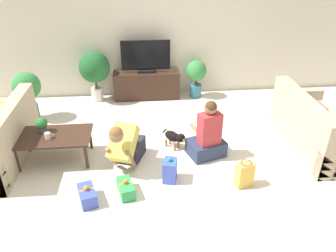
{
  "coord_description": "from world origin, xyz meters",
  "views": [
    {
      "loc": [
        -0.3,
        -3.94,
        2.85
      ],
      "look_at": [
        0.1,
        0.3,
        0.45
      ],
      "focal_mm": 35.0,
      "sensor_mm": 36.0,
      "label": 1
    }
  ],
  "objects_px": {
    "dog": "(175,137)",
    "potted_plant_corner_left": "(27,89)",
    "mug": "(48,136)",
    "sofa_right": "(316,129)",
    "potted_plant_back_right": "(196,74)",
    "potted_plant_back_left": "(94,69)",
    "gift_box_b": "(126,188)",
    "coffee_table": "(54,138)",
    "tabletop_plant": "(42,124)",
    "gift_bag_a": "(245,175)",
    "tv_console": "(147,85)",
    "person_kneeling": "(126,145)",
    "tv": "(146,58)",
    "gift_box_c": "(87,195)",
    "gift_box_a": "(170,170)",
    "person_sitting": "(208,137)"
  },
  "relations": [
    {
      "from": "tv",
      "to": "mug",
      "type": "relative_size",
      "value": 8.06
    },
    {
      "from": "dog",
      "to": "potted_plant_back_left",
      "type": "bearing_deg",
      "value": 83.77
    },
    {
      "from": "sofa_right",
      "to": "person_sitting",
      "type": "distance_m",
      "value": 1.76
    },
    {
      "from": "coffee_table",
      "to": "potted_plant_corner_left",
      "type": "relative_size",
      "value": 1.2
    },
    {
      "from": "person_kneeling",
      "to": "gift_box_a",
      "type": "xyz_separation_m",
      "value": [
        0.59,
        -0.4,
        -0.19
      ]
    },
    {
      "from": "person_kneeling",
      "to": "tabletop_plant",
      "type": "height_order",
      "value": "person_kneeling"
    },
    {
      "from": "sofa_right",
      "to": "mug",
      "type": "height_order",
      "value": "sofa_right"
    },
    {
      "from": "potted_plant_back_right",
      "to": "sofa_right",
      "type": "bearing_deg",
      "value": -52.5
    },
    {
      "from": "sofa_right",
      "to": "potted_plant_back_right",
      "type": "relative_size",
      "value": 2.34
    },
    {
      "from": "gift_bag_a",
      "to": "tv_console",
      "type": "bearing_deg",
      "value": 111.56
    },
    {
      "from": "tv_console",
      "to": "person_kneeling",
      "type": "distance_m",
      "value": 2.4
    },
    {
      "from": "potted_plant_back_right",
      "to": "tabletop_plant",
      "type": "bearing_deg",
      "value": -143.31
    },
    {
      "from": "tv",
      "to": "potted_plant_corner_left",
      "type": "xyz_separation_m",
      "value": [
        -2.12,
        -0.76,
        -0.26
      ]
    },
    {
      "from": "potted_plant_back_right",
      "to": "dog",
      "type": "distance_m",
      "value": 2.07
    },
    {
      "from": "sofa_right",
      "to": "person_kneeling",
      "type": "height_order",
      "value": "sofa_right"
    },
    {
      "from": "tv_console",
      "to": "potted_plant_back_right",
      "type": "relative_size",
      "value": 1.7
    },
    {
      "from": "coffee_table",
      "to": "gift_box_a",
      "type": "relative_size",
      "value": 2.89
    },
    {
      "from": "sofa_right",
      "to": "potted_plant_corner_left",
      "type": "xyz_separation_m",
      "value": [
        -4.7,
        1.33,
        0.29
      ]
    },
    {
      "from": "potted_plant_back_left",
      "to": "person_kneeling",
      "type": "distance_m",
      "value": 2.43
    },
    {
      "from": "dog",
      "to": "mug",
      "type": "bearing_deg",
      "value": 144.93
    },
    {
      "from": "person_sitting",
      "to": "gift_box_c",
      "type": "relative_size",
      "value": 2.39
    },
    {
      "from": "coffee_table",
      "to": "tabletop_plant",
      "type": "distance_m",
      "value": 0.27
    },
    {
      "from": "gift_box_b",
      "to": "dog",
      "type": "bearing_deg",
      "value": 53.42
    },
    {
      "from": "tv_console",
      "to": "gift_box_c",
      "type": "bearing_deg",
      "value": -105.51
    },
    {
      "from": "potted_plant_corner_left",
      "to": "gift_box_a",
      "type": "bearing_deg",
      "value": -40.75
    },
    {
      "from": "sofa_right",
      "to": "tabletop_plant",
      "type": "distance_m",
      "value": 4.18
    },
    {
      "from": "gift_box_c",
      "to": "coffee_table",
      "type": "bearing_deg",
      "value": 120.23
    },
    {
      "from": "coffee_table",
      "to": "tabletop_plant",
      "type": "height_order",
      "value": "tabletop_plant"
    },
    {
      "from": "potted_plant_corner_left",
      "to": "mug",
      "type": "xyz_separation_m",
      "value": [
        0.65,
        -1.44,
        -0.12
      ]
    },
    {
      "from": "potted_plant_back_left",
      "to": "person_kneeling",
      "type": "bearing_deg",
      "value": -74.64
    },
    {
      "from": "person_kneeling",
      "to": "tabletop_plant",
      "type": "xyz_separation_m",
      "value": [
        -1.22,
        0.38,
        0.19
      ]
    },
    {
      "from": "coffee_table",
      "to": "tabletop_plant",
      "type": "xyz_separation_m",
      "value": [
        -0.17,
        0.13,
        0.16
      ]
    },
    {
      "from": "person_kneeling",
      "to": "gift_box_b",
      "type": "xyz_separation_m",
      "value": [
        -0.01,
        -0.62,
        -0.26
      ]
    },
    {
      "from": "gift_box_c",
      "to": "gift_bag_a",
      "type": "distance_m",
      "value": 2.04
    },
    {
      "from": "tv",
      "to": "gift_box_c",
      "type": "distance_m",
      "value": 3.3
    },
    {
      "from": "gift_bag_a",
      "to": "potted_plant_back_left",
      "type": "bearing_deg",
      "value": 126.82
    },
    {
      "from": "potted_plant_back_right",
      "to": "person_kneeling",
      "type": "relative_size",
      "value": 0.93
    },
    {
      "from": "gift_box_a",
      "to": "gift_box_b",
      "type": "distance_m",
      "value": 0.64
    },
    {
      "from": "sofa_right",
      "to": "tabletop_plant",
      "type": "bearing_deg",
      "value": 88.73
    },
    {
      "from": "gift_bag_a",
      "to": "gift_box_b",
      "type": "bearing_deg",
      "value": -179.28
    },
    {
      "from": "tv",
      "to": "potted_plant_corner_left",
      "type": "height_order",
      "value": "tv"
    },
    {
      "from": "tv",
      "to": "potted_plant_back_right",
      "type": "relative_size",
      "value": 1.24
    },
    {
      "from": "tv",
      "to": "gift_bag_a",
      "type": "xyz_separation_m",
      "value": [
        1.18,
        -2.98,
        -0.67
      ]
    },
    {
      "from": "potted_plant_back_right",
      "to": "tv_console",
      "type": "bearing_deg",
      "value": 177.18
    },
    {
      "from": "tv",
      "to": "sofa_right",
      "type": "bearing_deg",
      "value": -38.99
    },
    {
      "from": "dog",
      "to": "sofa_right",
      "type": "bearing_deg",
      "value": -43.82
    },
    {
      "from": "gift_box_b",
      "to": "mug",
      "type": "bearing_deg",
      "value": 143.77
    },
    {
      "from": "mug",
      "to": "sofa_right",
      "type": "bearing_deg",
      "value": 1.61
    },
    {
      "from": "potted_plant_corner_left",
      "to": "dog",
      "type": "height_order",
      "value": "potted_plant_corner_left"
    },
    {
      "from": "dog",
      "to": "potted_plant_corner_left",
      "type": "bearing_deg",
      "value": 112.03
    }
  ]
}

